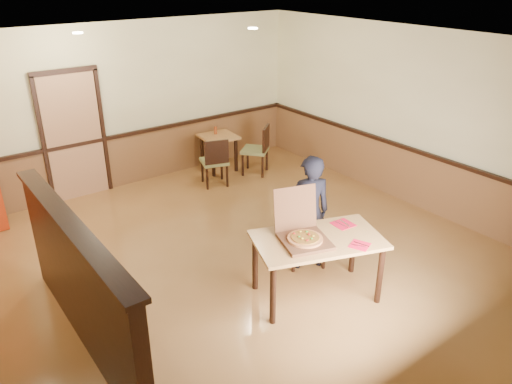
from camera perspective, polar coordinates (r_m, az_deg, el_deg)
floor at (r=6.58m, az=-2.42°, el=-8.85°), size 7.00×7.00×0.00m
ceiling at (r=5.55m, az=-2.95°, el=16.01°), size 7.00×7.00×0.00m
wall_back at (r=8.90m, az=-15.60°, el=9.26°), size 7.00×0.00×7.00m
wall_right at (r=8.29m, az=17.97°, el=7.85°), size 0.00×7.00×7.00m
wainscot_back at (r=9.16m, az=-14.86°, el=3.50°), size 7.00×0.04×0.90m
chair_rail_back at (r=8.99m, az=-15.14°, el=6.25°), size 7.00×0.06×0.06m
wainscot_right at (r=8.57m, az=17.03°, el=1.75°), size 0.04×7.00×0.90m
chair_rail_right at (r=8.39m, az=17.34°, el=4.67°), size 0.06×7.00×0.06m
back_door at (r=8.72m, az=-20.10°, el=5.93°), size 0.90×0.06×2.10m
booth_partition at (r=5.34m, az=-19.53°, el=-9.82°), size 0.20×3.10×1.44m
spot_b at (r=7.46m, az=-19.71°, el=16.76°), size 0.14×0.14×0.02m
spot_c at (r=7.57m, az=-0.37°, el=18.21°), size 0.14×0.14×0.02m
main_table at (r=5.81m, az=7.05°, el=-6.20°), size 1.66×1.28×0.78m
diner_chair at (r=6.56m, az=5.51°, el=-3.55°), size 0.66×0.66×0.99m
side_chair_left at (r=8.80m, az=-4.71°, el=3.65°), size 0.55×0.55×0.89m
side_chair_right at (r=9.31m, az=0.29°, el=5.06°), size 0.64×0.64×0.92m
side_table at (r=9.51m, az=-4.30°, el=5.48°), size 0.70×0.70×0.68m
diner at (r=6.33m, az=6.04°, el=-2.37°), size 0.66×0.55×1.54m
pizza_box at (r=5.66m, az=5.42°, el=-4.91°), size 0.68×0.74×0.55m
pizza at (r=5.62m, az=5.64°, el=-5.34°), size 0.50×0.50×0.03m
napkin_near at (r=5.69m, az=11.76°, el=-5.97°), size 0.27×0.27×0.01m
napkin_far at (r=6.09m, az=9.93°, el=-3.64°), size 0.25×0.25×0.01m
condiment at (r=9.53m, az=-4.65°, el=7.04°), size 0.06×0.06×0.14m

